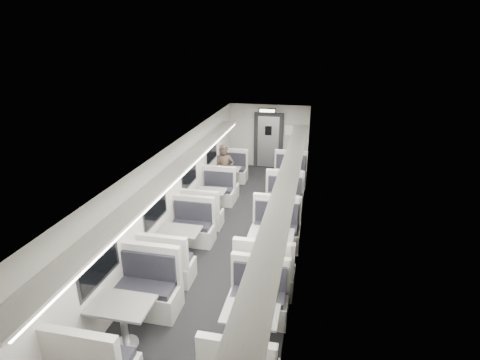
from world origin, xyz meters
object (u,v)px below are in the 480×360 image
at_px(booth_left_b, 211,202).
at_px(booth_right_a, 288,183).
at_px(booth_right_b, 281,211).
at_px(vestibule_door, 268,141).
at_px(booth_right_c, 271,250).
at_px(booth_right_d, 250,331).
at_px(booth_left_c, 181,244).
at_px(booth_left_a, 227,178).
at_px(passenger, 224,171).
at_px(exit_sign, 267,111).
at_px(booth_left_d, 124,324).

bearing_deg(booth_left_b, booth_right_a, 41.81).
bearing_deg(booth_right_a, booth_right_b, -90.00).
bearing_deg(vestibule_door, booth_left_b, -102.73).
xyz_separation_m(booth_right_c, booth_right_d, (0.00, -2.42, -0.03)).
bearing_deg(booth_left_b, booth_right_d, -66.92).
relative_size(booth_right_a, booth_right_d, 1.03).
xyz_separation_m(booth_left_c, booth_right_a, (2.00, 4.19, 0.01)).
xyz_separation_m(booth_left_a, booth_left_b, (0.00, -1.90, -0.01)).
bearing_deg(booth_right_b, booth_left_c, -132.65).
bearing_deg(passenger, booth_left_c, -103.01).
xyz_separation_m(booth_right_c, vestibule_door, (-1.00, 6.70, 0.62)).
height_order(booth_right_c, passenger, passenger).
bearing_deg(booth_left_c, exit_sign, 81.04).
bearing_deg(booth_right_c, booth_right_d, -90.00).
xyz_separation_m(booth_right_b, exit_sign, (-1.00, 4.17, 1.90)).
height_order(booth_right_b, vestibule_door, vestibule_door).
xyz_separation_m(booth_left_b, booth_right_d, (2.00, -4.69, 0.02)).
xyz_separation_m(booth_right_d, passenger, (-1.93, 5.99, 0.45)).
bearing_deg(booth_right_b, booth_left_d, -112.77).
height_order(booth_left_a, booth_right_a, booth_right_a).
bearing_deg(booth_left_b, booth_right_b, -6.68).
bearing_deg(booth_right_b, booth_right_c, -90.00).
bearing_deg(vestibule_door, booth_left_d, -96.06).
bearing_deg(passenger, booth_right_b, -50.32).
bearing_deg(booth_right_d, booth_right_c, 90.00).
xyz_separation_m(booth_left_b, booth_left_d, (0.00, -5.00, 0.06)).
distance_m(booth_left_b, vestibule_door, 4.59).
bearing_deg(passenger, booth_left_a, 84.59).
relative_size(booth_left_b, booth_right_a, 0.92).
height_order(booth_left_c, exit_sign, exit_sign).
xyz_separation_m(booth_left_c, booth_right_c, (2.00, 0.13, 0.04)).
distance_m(booth_right_d, passenger, 6.31).
height_order(passenger, vestibule_door, vestibule_door).
xyz_separation_m(booth_right_a, passenger, (-1.93, -0.49, 0.44)).
relative_size(booth_left_d, booth_right_b, 1.10).
distance_m(booth_left_b, booth_right_c, 3.03).
bearing_deg(vestibule_door, booth_right_d, -83.74).
xyz_separation_m(booth_right_b, booth_right_d, (0.00, -4.46, -0.00)).
relative_size(booth_right_a, exit_sign, 3.58).
bearing_deg(booth_left_d, booth_left_c, 90.00).
xyz_separation_m(booth_right_a, booth_right_c, (0.00, -4.07, 0.02)).
height_order(booth_left_b, booth_right_d, booth_right_d).
bearing_deg(exit_sign, booth_right_d, -83.39).
height_order(booth_right_d, vestibule_door, vestibule_door).
bearing_deg(booth_left_b, vestibule_door, 77.27).
xyz_separation_m(booth_left_c, booth_right_b, (2.00, 2.17, 0.00)).
xyz_separation_m(vestibule_door, exit_sign, (0.00, -0.49, 1.24)).
distance_m(booth_left_b, booth_left_d, 5.00).
xyz_separation_m(booth_left_a, booth_right_a, (2.00, -0.11, 0.02)).
bearing_deg(booth_right_b, vestibule_door, 102.11).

